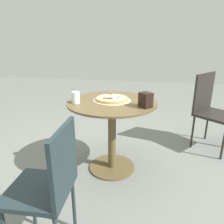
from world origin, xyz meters
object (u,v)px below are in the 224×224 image
object	(u,v)px
patio_chair_near	(49,182)
pizza_server	(111,94)
drinking_cup	(76,97)
patio_chair_far	(211,107)
pizza_on_tray	(112,99)
napkin_dispenser	(146,100)
patio_table	(112,122)

from	to	relation	value
patio_chair_near	pizza_server	bearing A→B (deg)	-8.78
patio_chair_near	drinking_cup	bearing A→B (deg)	9.12
patio_chair_near	patio_chair_far	size ratio (longest dim) A/B	0.93
pizza_on_tray	patio_chair_near	size ratio (longest dim) A/B	0.43
napkin_dispenser	patio_table	bearing A→B (deg)	-156.40
patio_table	drinking_cup	bearing A→B (deg)	110.78
pizza_on_tray	napkin_dispenser	bearing A→B (deg)	-115.63
drinking_cup	napkin_dispenser	world-z (taller)	napkin_dispenser
drinking_cup	napkin_dispenser	distance (m)	0.64
drinking_cup	patio_chair_near	world-z (taller)	patio_chair_near
patio_table	patio_chair_near	world-z (taller)	patio_chair_near
pizza_server	patio_chair_far	world-z (taller)	patio_chair_far
pizza_on_tray	patio_chair_far	xyz separation A→B (m)	(0.68, -1.08, -0.22)
drinking_cup	napkin_dispenser	xyz separation A→B (m)	(-0.00, -0.64, 0.01)
napkin_dispenser	patio_chair_near	size ratio (longest dim) A/B	0.15
pizza_server	patio_chair_near	bearing A→B (deg)	171.22
pizza_server	drinking_cup	world-z (taller)	drinking_cup
patio_chair_far	patio_chair_near	bearing A→B (deg)	143.02
patio_table	pizza_server	size ratio (longest dim) A/B	3.98
patio_chair_far	napkin_dispenser	bearing A→B (deg)	137.77
patio_table	pizza_on_tray	bearing A→B (deg)	10.65
pizza_on_tray	patio_chair_near	distance (m)	1.04
patio_table	pizza_on_tray	distance (m)	0.23
napkin_dispenser	patio_chair_far	world-z (taller)	patio_chair_far
pizza_server	patio_chair_near	world-z (taller)	patio_chair_near
pizza_server	drinking_cup	distance (m)	0.35
drinking_cup	patio_chair_far	distance (m)	1.64
pizza_server	patio_chair_far	size ratio (longest dim) A/B	0.24
patio_table	drinking_cup	world-z (taller)	drinking_cup
pizza_on_tray	patio_chair_near	xyz separation A→B (m)	(-0.99, 0.17, -0.24)
pizza_server	patio_chair_far	bearing A→B (deg)	-59.47
pizza_server	drinking_cup	xyz separation A→B (m)	(-0.18, 0.29, 0.00)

